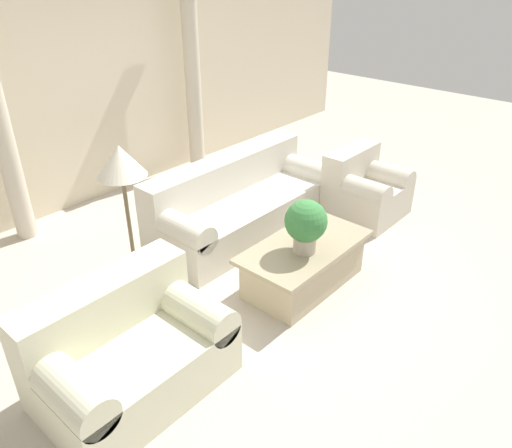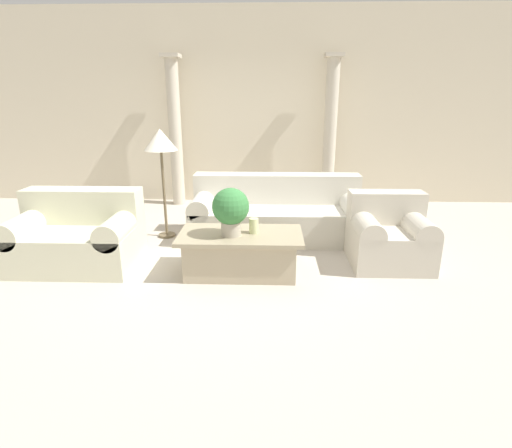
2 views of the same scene
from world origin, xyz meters
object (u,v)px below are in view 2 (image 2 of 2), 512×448
Objects in this scene: coffee_table at (241,253)px; potted_plant at (231,209)px; armchair at (389,234)px; loveseat at (77,235)px; sofa_long at (277,213)px; floor_lamp at (161,144)px.

potted_plant is at bearing -147.08° from coffee_table.
armchair is (1.71, 0.39, -0.39)m from potted_plant.
loveseat is 1.83m from coffee_table.
potted_plant is at bearing -167.19° from armchair.
armchair reaches higher than coffee_table.
floor_lamp reaches higher than sofa_long.
armchair is (2.70, -0.79, -0.89)m from floor_lamp.
sofa_long is 2.65× the size of armchair.
floor_lamp is (-1.47, -0.04, 0.90)m from sofa_long.
floor_lamp is (-0.98, 1.18, 0.50)m from potted_plant.
potted_plant is 1.80m from armchair.
floor_lamp is 1.69× the size of armchair.
loveseat is at bearing 171.84° from potted_plant.
coffee_table is (-0.39, -1.17, -0.10)m from sofa_long.
potted_plant reaches higher than loveseat.
loveseat is at bearing -156.08° from sofa_long.
coffee_table is at bearing 32.92° from potted_plant.
coffee_table is 0.51m from potted_plant.
floor_lamp is 2.95m from armchair.
potted_plant is at bearing -111.54° from sofa_long.
potted_plant reaches higher than sofa_long.
floor_lamp is at bearing 51.53° from loveseat.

